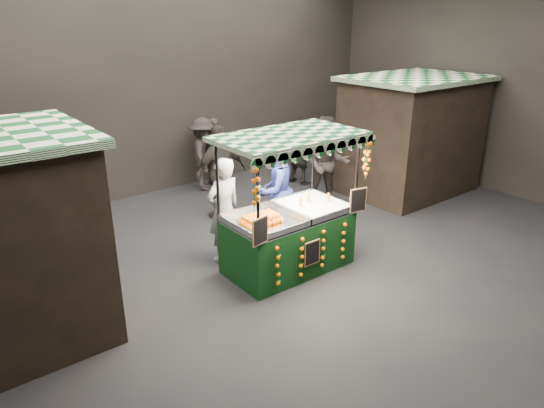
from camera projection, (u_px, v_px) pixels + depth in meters
ground at (308, 270)px, 7.82m from camera, size 12.00×12.00×0.00m
market_hall at (314, 50)px, 6.60m from camera, size 12.10×10.10×5.05m
neighbour_stall_right at (411, 135)px, 10.97m from camera, size 3.00×2.20×2.60m
juice_stall at (290, 229)px, 7.65m from camera, size 2.27×1.33×2.20m
vendor_grey at (224, 210)px, 7.88m from camera, size 0.68×0.48×1.75m
vendor_blue at (273, 190)px, 8.64m from camera, size 1.06×0.92×1.85m
shopper_1 at (327, 164)px, 9.99m from camera, size 1.20×1.18×1.95m
shopper_2 at (221, 173)px, 9.54m from camera, size 1.13×0.50×1.90m
shopper_3 at (204, 154)px, 11.20m from camera, size 1.09×1.26×1.68m
shopper_5 at (300, 152)px, 11.66m from camera, size 0.74×1.47×1.52m
shopper_6 at (213, 153)px, 11.42m from camera, size 0.48×0.65×1.62m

